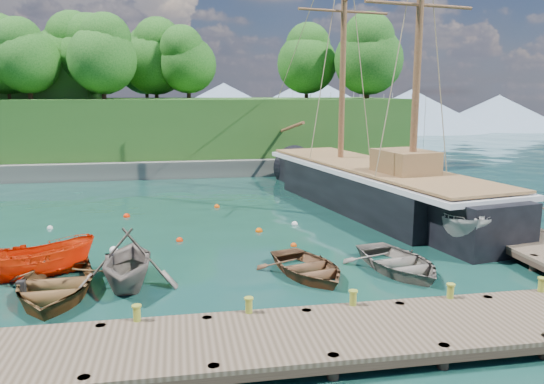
{
  "coord_description": "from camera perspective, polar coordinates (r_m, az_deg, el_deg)",
  "views": [
    {
      "loc": [
        -2.79,
        -18.73,
        6.6
      ],
      "look_at": [
        1.48,
        5.14,
        2.0
      ],
      "focal_mm": 35.0,
      "sensor_mm": 36.0,
      "label": 1
    }
  ],
  "objects": [
    {
      "name": "rowboat_0",
      "position": [
        19.14,
        -22.26,
        -10.27
      ],
      "size": [
        3.8,
        5.18,
        1.04
      ],
      "primitive_type": "imported",
      "rotation": [
        0.0,
        0.0,
        0.04
      ],
      "color": "brown",
      "rests_on": "ground"
    },
    {
      "name": "mooring_buoy_1",
      "position": [
        24.25,
        -9.91,
        -5.22
      ],
      "size": [
        0.31,
        0.31,
        0.31
      ],
      "primitive_type": "sphere",
      "color": "#ED2E03",
      "rests_on": "ground"
    },
    {
      "name": "mooring_buoy_4",
      "position": [
        29.45,
        -15.36,
        -2.6
      ],
      "size": [
        0.35,
        0.35,
        0.35
      ],
      "primitive_type": "sphere",
      "color": "red",
      "rests_on": "ground"
    },
    {
      "name": "rowboat_3",
      "position": [
        20.6,
        13.42,
        -8.25
      ],
      "size": [
        3.88,
        4.91,
        0.92
      ],
      "primitive_type": "imported",
      "rotation": [
        0.0,
        0.0,
        0.17
      ],
      "color": "#6B635A",
      "rests_on": "ground"
    },
    {
      "name": "ground",
      "position": [
        20.06,
        -1.6,
        -8.48
      ],
      "size": [
        160.0,
        160.0,
        0.0
      ],
      "primitive_type": "plane",
      "color": "#103229",
      "rests_on": "ground"
    },
    {
      "name": "dock_east",
      "position": [
        30.07,
        18.49,
        -1.65
      ],
      "size": [
        3.2,
        24.0,
        1.1
      ],
      "color": "#4A3C2D",
      "rests_on": "ground"
    },
    {
      "name": "dock_near",
      "position": [
        14.51,
        10.51,
        -14.6
      ],
      "size": [
        20.0,
        3.2,
        1.1
      ],
      "color": "#4A3C2D",
      "rests_on": "ground"
    },
    {
      "name": "mooring_buoy_6",
      "position": [
        28.18,
        -22.78,
        -3.66
      ],
      "size": [
        0.28,
        0.28,
        0.28
      ],
      "primitive_type": "sphere",
      "color": "silver",
      "rests_on": "ground"
    },
    {
      "name": "rowboat_1",
      "position": [
        19.24,
        -15.18,
        -9.72
      ],
      "size": [
        3.56,
        4.11,
        2.14
      ],
      "primitive_type": "imported",
      "rotation": [
        0.0,
        0.0,
        -0.02
      ],
      "color": "#6F635A",
      "rests_on": "ground"
    },
    {
      "name": "distant_ridge",
      "position": [
        89.05,
        -5.64,
        9.25
      ],
      "size": [
        117.0,
        40.0,
        10.0
      ],
      "color": "#728CA5",
      "rests_on": "ground"
    },
    {
      "name": "mooring_buoy_3",
      "position": [
        26.78,
        2.45,
        -3.54
      ],
      "size": [
        0.32,
        0.32,
        0.32
      ],
      "primitive_type": "sphere",
      "color": "silver",
      "rests_on": "ground"
    },
    {
      "name": "rowboat_2",
      "position": [
        19.64,
        3.85,
        -8.92
      ],
      "size": [
        3.91,
        4.74,
        0.85
      ],
      "primitive_type": "imported",
      "rotation": [
        0.0,
        0.0,
        0.26
      ],
      "color": "brown",
      "rests_on": "ground"
    },
    {
      "name": "bollard_4",
      "position": [
        18.6,
        26.79,
        -11.26
      ],
      "size": [
        0.26,
        0.26,
        0.45
      ],
      "primitive_type": "cylinder",
      "color": "olive",
      "rests_on": "ground"
    },
    {
      "name": "bollard_2",
      "position": [
        15.89,
        8.63,
        -13.94
      ],
      "size": [
        0.26,
        0.26,
        0.45
      ],
      "primitive_type": "cylinder",
      "color": "olive",
      "rests_on": "ground"
    },
    {
      "name": "schooner",
      "position": [
        30.76,
        10.67,
        0.21
      ],
      "size": [
        8.31,
        26.49,
        19.4
      ],
      "rotation": [
        0.0,
        0.0,
        0.19
      ],
      "color": "black",
      "rests_on": "ground"
    },
    {
      "name": "mooring_buoy_2",
      "position": [
        25.47,
        -1.41,
        -4.28
      ],
      "size": [
        0.35,
        0.35,
        0.35
      ],
      "primitive_type": "sphere",
      "color": "#EA5100",
      "rests_on": "ground"
    },
    {
      "name": "mooring_buoy_7",
      "position": [
        23.14,
        2.34,
        -5.84
      ],
      "size": [
        0.28,
        0.28,
        0.28
      ],
      "primitive_type": "sphere",
      "color": "#D64205",
      "rests_on": "ground"
    },
    {
      "name": "cabin_boat_white",
      "position": [
        24.48,
        19.57,
        -5.54
      ],
      "size": [
        3.54,
        5.75,
        2.08
      ],
      "primitive_type": "imported",
      "rotation": [
        0.0,
        0.0,
        -0.3
      ],
      "color": "beige",
      "rests_on": "ground"
    },
    {
      "name": "headland",
      "position": [
        51.11,
        -21.79,
        8.8
      ],
      "size": [
        51.0,
        19.31,
        12.9
      ],
      "color": "#474744",
      "rests_on": "ground"
    },
    {
      "name": "mooring_buoy_0",
      "position": [
        23.44,
        -16.66,
        -6.08
      ],
      "size": [
        0.36,
        0.36,
        0.36
      ],
      "primitive_type": "sphere",
      "color": "white",
      "rests_on": "ground"
    },
    {
      "name": "bollard_0",
      "position": [
        15.2,
        -14.19,
        -15.36
      ],
      "size": [
        0.26,
        0.26,
        0.45
      ],
      "primitive_type": "cylinder",
      "color": "olive",
      "rests_on": "ground"
    },
    {
      "name": "bollard_1",
      "position": [
        15.25,
        -2.48,
        -14.91
      ],
      "size": [
        0.26,
        0.26,
        0.45
      ],
      "primitive_type": "cylinder",
      "color": "olive",
      "rests_on": "ground"
    },
    {
      "name": "motorboat_orange",
      "position": [
        21.11,
        -23.62,
        -8.42
      ],
      "size": [
        4.13,
        2.49,
        1.5
      ],
      "primitive_type": "imported",
      "rotation": [
        0.0,
        0.0,
        1.86
      ],
      "color": "red",
      "rests_on": "ground"
    },
    {
      "name": "mooring_buoy_5",
      "position": [
        30.93,
        -5.95,
        -1.64
      ],
      "size": [
        0.32,
        0.32,
        0.32
      ],
      "primitive_type": "sphere",
      "color": "#F35407",
      "rests_on": "ground"
    },
    {
      "name": "bollard_3",
      "position": [
        17.03,
        18.48,
        -12.64
      ],
      "size": [
        0.26,
        0.26,
        0.45
      ],
      "primitive_type": "cylinder",
      "color": "olive",
      "rests_on": "ground"
    }
  ]
}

